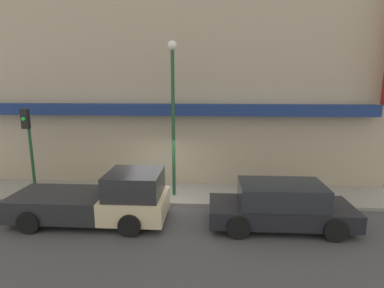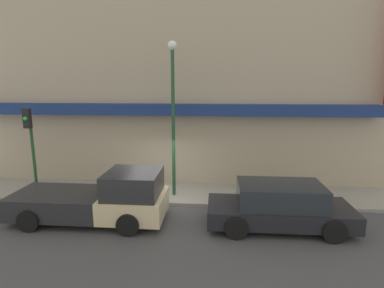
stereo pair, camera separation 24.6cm
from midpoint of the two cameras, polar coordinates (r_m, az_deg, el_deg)
The scene contains 8 objects.
ground_plane at distance 12.21m, azimuth -6.55°, elevation -11.66°, with size 80.00×80.00×0.00m, color #424244.
sidewalk at distance 13.34m, azimuth -5.61°, elevation -9.31°, with size 36.00×2.52×0.13m.
building at distance 15.20m, azimuth -4.26°, elevation 11.37°, with size 19.80×3.80×9.56m.
pickup_truck at distance 11.11m, azimuth -17.60°, elevation -10.07°, with size 5.35×2.20×1.83m.
parked_car at distance 10.67m, azimuth 15.85°, elevation -11.20°, with size 4.77×2.06×1.52m.
fire_hydrant at distance 12.67m, azimuth -11.59°, elevation -8.50°, with size 0.21×0.21×0.76m.
street_lamp at distance 12.13m, azimuth -4.23°, elevation 7.69°, with size 0.36×0.36×6.28m.
traffic_light at distance 13.93m, azimuth -29.15°, elevation 1.21°, with size 0.28×0.42×3.67m.
Camera 1 is at (1.92, -11.07, 4.75)m, focal length 28.00 mm.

